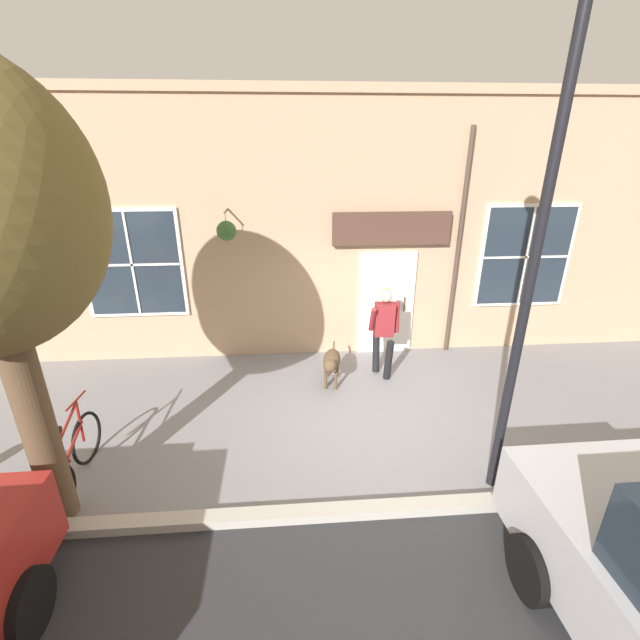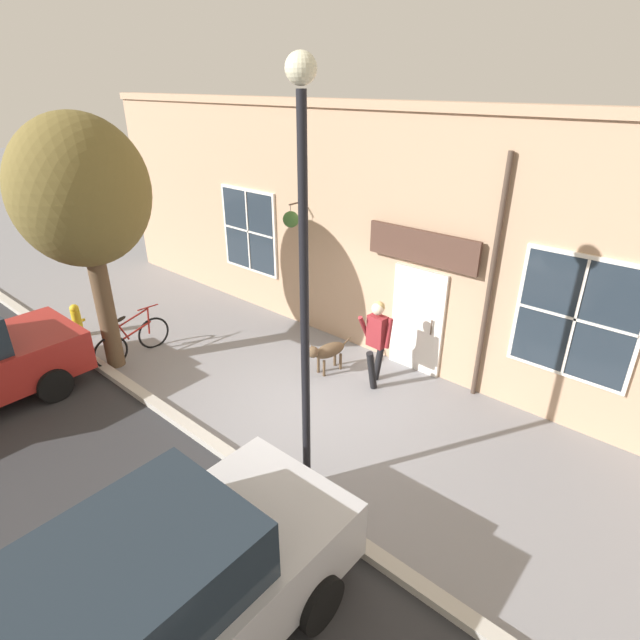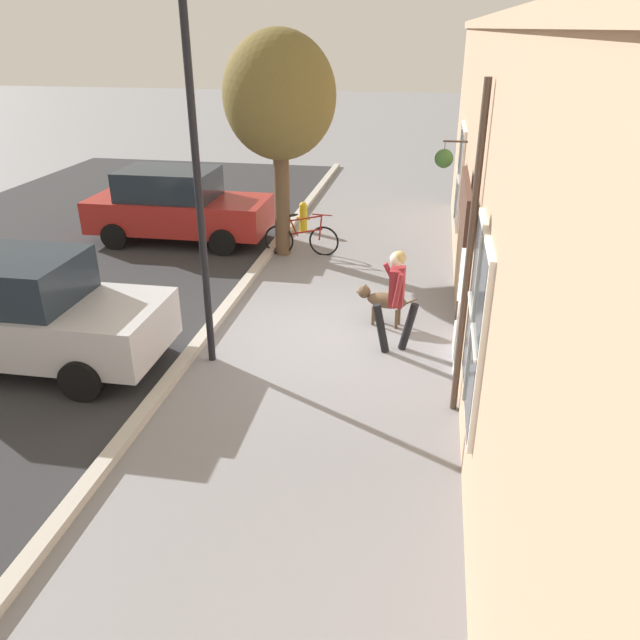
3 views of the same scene
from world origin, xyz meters
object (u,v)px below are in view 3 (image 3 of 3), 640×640
at_px(street_tree_by_curb, 281,102).
at_px(parked_car_mid_block, 19,311).
at_px(fire_hydrant, 303,216).
at_px(parked_car_nearest_curb, 177,206).
at_px(pedestrian_walking, 396,292).
at_px(leaning_bicycle, 301,239).
at_px(street_lamp, 193,130).
at_px(dog_on_leash, 383,300).

bearing_deg(street_tree_by_curb, parked_car_mid_block, 64.82).
height_order(street_tree_by_curb, fire_hydrant, street_tree_by_curb).
distance_m(street_tree_by_curb, parked_car_nearest_curb, 3.74).
bearing_deg(pedestrian_walking, leaning_bicycle, -60.92).
relative_size(leaning_bicycle, fire_hydrant, 2.26).
distance_m(street_tree_by_curb, fire_hydrant, 3.44).
relative_size(parked_car_nearest_curb, street_lamp, 0.78).
distance_m(street_lamp, fire_hydrant, 7.69).
bearing_deg(street_tree_by_curb, dog_on_leash, 126.57).
bearing_deg(dog_on_leash, street_tree_by_curb, -53.43).
relative_size(pedestrian_walking, parked_car_nearest_curb, 0.40).
distance_m(parked_car_mid_block, street_lamp, 3.90).
bearing_deg(leaning_bicycle, pedestrian_walking, 119.08).
distance_m(dog_on_leash, parked_car_mid_block, 5.85).
distance_m(parked_car_mid_block, fire_hydrant, 8.14).
bearing_deg(dog_on_leash, parked_car_nearest_curb, -36.26).
xyz_separation_m(street_tree_by_curb, fire_hydrant, (-0.08, -1.76, -2.96)).
bearing_deg(parked_car_mid_block, leaning_bicycle, -118.56).
relative_size(leaning_bicycle, parked_car_nearest_curb, 0.40).
xyz_separation_m(parked_car_nearest_curb, fire_hydrant, (-2.85, -1.32, -0.48)).
xyz_separation_m(parked_car_nearest_curb, street_lamp, (-2.81, 5.71, 2.65)).
bearing_deg(leaning_bicycle, dog_on_leash, 122.29).
distance_m(dog_on_leash, leaning_bicycle, 4.06).
relative_size(street_tree_by_curb, leaning_bicycle, 2.77).
bearing_deg(leaning_bicycle, street_lamp, 86.00).
relative_size(parked_car_nearest_curb, fire_hydrant, 5.61).
bearing_deg(fire_hydrant, street_tree_by_curb, 87.33).
distance_m(leaning_bicycle, parked_car_mid_block, 6.63).
relative_size(pedestrian_walking, fire_hydrant, 2.22).
bearing_deg(fire_hydrant, leaning_bicycle, 100.31).
xyz_separation_m(parked_car_mid_block, street_lamp, (-2.80, -0.59, 2.65)).
relative_size(dog_on_leash, fire_hydrant, 1.43).
bearing_deg(fire_hydrant, parked_car_nearest_curb, 24.83).
bearing_deg(dog_on_leash, parked_car_mid_block, 24.02).
bearing_deg(street_lamp, pedestrian_walking, -163.63).
bearing_deg(street_lamp, leaning_bicycle, -94.00).
bearing_deg(parked_car_nearest_curb, dog_on_leash, 143.74).
bearing_deg(dog_on_leash, leaning_bicycle, -57.71).
height_order(parked_car_mid_block, street_lamp, street_lamp).
distance_m(pedestrian_walking, parked_car_nearest_curb, 7.44).
height_order(dog_on_leash, leaning_bicycle, leaning_bicycle).
bearing_deg(parked_car_mid_block, street_tree_by_curb, -115.18).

